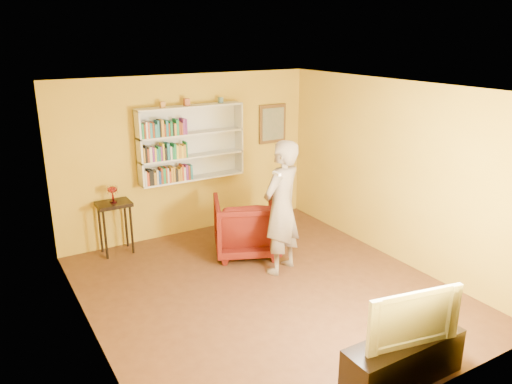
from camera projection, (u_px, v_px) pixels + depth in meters
room_shell at (267, 221)px, 6.45m from camera, size 5.30×5.80×2.88m
bookshelf at (190, 143)px, 8.24m from camera, size 1.80×0.29×1.23m
books_row_lower at (168, 175)px, 8.08m from camera, size 0.81×0.19×0.27m
books_row_middle at (164, 152)px, 7.94m from camera, size 0.74×0.19×0.27m
books_row_upper at (164, 129)px, 7.83m from camera, size 0.75×0.19×0.27m
ornament_left at (162, 105)px, 7.77m from camera, size 0.07×0.07×0.10m
ornament_centre at (187, 102)px, 7.96m from camera, size 0.08×0.08×0.12m
ornament_right at (220, 100)px, 8.26m from camera, size 0.07×0.07×0.09m
framed_painting at (273, 124)px, 9.04m from camera, size 0.55×0.05×0.70m
console_table at (114, 211)px, 7.72m from camera, size 0.51×0.39×0.84m
ruby_lustre at (112, 191)px, 7.62m from camera, size 0.16×0.16×0.26m
armchair at (246, 226)px, 7.78m from camera, size 1.28×1.30×0.91m
person at (281, 208)px, 7.05m from camera, size 0.84×0.71×1.95m
game_remote at (277, 174)px, 6.40m from camera, size 0.04×0.15×0.04m
tv_cabinet at (403, 360)px, 4.95m from camera, size 1.32×0.40×0.47m
television at (408, 314)px, 4.78m from camera, size 1.01×0.32×0.58m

